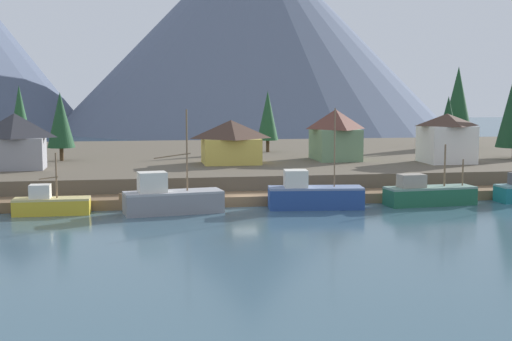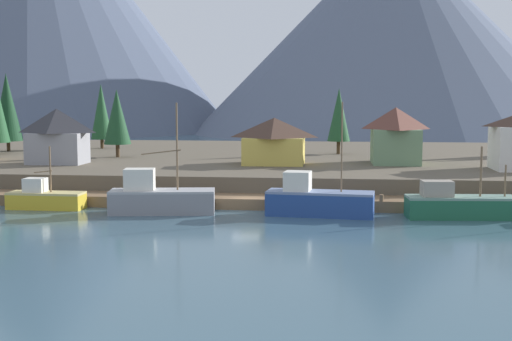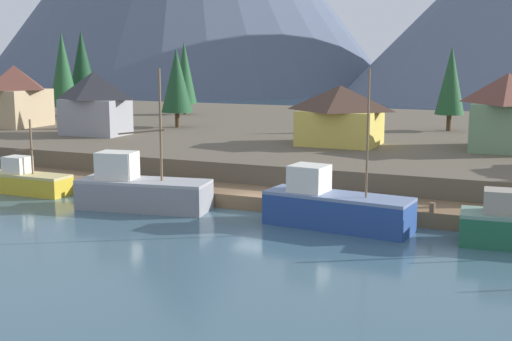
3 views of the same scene
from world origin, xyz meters
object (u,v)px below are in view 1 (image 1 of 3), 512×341
conifer_back_right (20,114)px  fishing_boat_yellow (50,204)px  house_grey (15,141)px  conifer_far_left (61,120)px  conifer_near_right (268,116)px  fishing_boat_grey (171,199)px  fishing_boat_blue (313,195)px  conifer_mid_right (458,103)px  house_yellow (231,141)px  fishing_boat_green (428,194)px  conifer_mid_left (448,118)px  house_white (447,138)px  house_green (335,134)px

conifer_back_right → fishing_boat_yellow: bearing=-77.8°
house_grey → conifer_far_left: bearing=66.7°
conifer_far_left → conifer_near_right: bearing=16.5°
fishing_boat_grey → conifer_far_left: 30.41m
conifer_back_right → conifer_far_left: 16.42m
fishing_boat_yellow → house_grey: bearing=109.6°
house_grey → conifer_near_right: (32.38, 17.80, 2.05)m
fishing_boat_blue → conifer_mid_right: size_ratio=0.76×
house_yellow → house_grey: 25.04m
house_yellow → conifer_far_left: 22.17m
fishing_boat_green → conifer_back_right: size_ratio=0.95×
fishing_boat_grey → conifer_back_right: size_ratio=0.99×
conifer_near_right → conifer_mid_left: (27.76, -0.26, -0.46)m
fishing_boat_blue → house_white: bearing=43.6°
fishing_boat_green → house_yellow: 26.28m
conifer_mid_left → fishing_boat_grey: bearing=-141.1°
house_white → conifer_mid_left: (8.70, 18.50, 1.74)m
fishing_boat_grey → conifer_mid_left: bearing=30.1°
conifer_mid_left → conifer_near_right: bearing=179.5°
house_grey → conifer_mid_right: 67.44m
conifer_near_right → conifer_mid_left: conifer_near_right is taller
conifer_far_left → conifer_back_right: bearing=116.2°
fishing_boat_blue → house_green: fishing_boat_blue is taller
house_white → conifer_back_right: conifer_back_right is taller
house_yellow → house_white: (26.51, -3.27, 0.37)m
fishing_boat_grey → fishing_boat_blue: (13.79, 0.39, -0.02)m
conifer_mid_left → conifer_mid_right: 5.98m
conifer_mid_left → house_white: bearing=-115.2°
conifer_mid_right → house_white: bearing=-118.2°
house_white → conifer_near_right: 26.83m
house_yellow → fishing_boat_green: bearing=-48.2°
fishing_boat_green → fishing_boat_blue: bearing=175.9°
fishing_boat_green → fishing_boat_grey: bearing=176.5°
house_yellow → house_green: bearing=10.0°
fishing_boat_green → conifer_mid_left: size_ratio=1.14×
house_yellow → fishing_boat_yellow: bearing=-135.9°
conifer_back_right → conifer_far_left: conifer_back_right is taller
fishing_boat_grey → conifer_mid_left: 56.25m
house_green → conifer_mid_left: (21.31, 12.77, 1.51)m
house_white → fishing_boat_grey: bearing=-154.6°
fishing_boat_grey → conifer_near_right: 39.25m
fishing_boat_blue → conifer_mid_left: 46.11m
house_green → conifer_near_right: (-6.44, 13.04, 1.98)m
conifer_back_right → fishing_boat_green: bearing=-42.2°
house_grey → fishing_boat_grey: bearing=-46.6°
house_green → conifer_mid_left: conifer_mid_left is taller
fishing_boat_blue → fishing_boat_green: 11.85m
conifer_mid_right → house_grey: bearing=-161.1°
fishing_boat_yellow → conifer_back_right: bearing=103.0°
house_yellow → house_green: 14.12m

